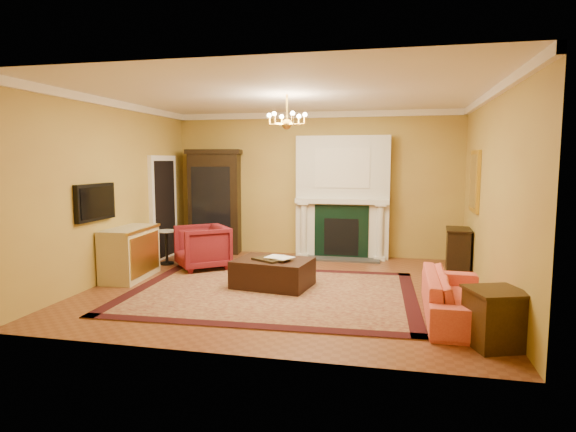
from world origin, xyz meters
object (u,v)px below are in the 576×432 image
(console_table, at_px, (458,251))
(leather_ottoman, at_px, (273,273))
(china_cabinet, at_px, (215,204))
(commode, at_px, (130,253))
(end_table, at_px, (495,320))
(coral_sofa, at_px, (457,289))
(pedestal_table, at_px, (167,245))
(wingback_armchair, at_px, (202,245))

(console_table, height_order, leather_ottoman, console_table)
(china_cabinet, distance_m, commode, 2.65)
(china_cabinet, height_order, commode, china_cabinet)
(china_cabinet, relative_size, end_table, 3.56)
(coral_sofa, bearing_deg, pedestal_table, 67.51)
(china_cabinet, relative_size, leather_ottoman, 1.84)
(china_cabinet, bearing_deg, end_table, -49.93)
(wingback_armchair, distance_m, end_table, 5.36)
(china_cabinet, relative_size, console_table, 2.82)
(pedestal_table, distance_m, commode, 1.17)
(console_table, distance_m, leather_ottoman, 3.48)
(console_table, bearing_deg, china_cabinet, 175.12)
(wingback_armchair, relative_size, commode, 0.76)
(end_table, xyz_separation_m, console_table, (0.06, 3.63, 0.08))
(commode, height_order, end_table, commode)
(china_cabinet, bearing_deg, coral_sofa, -45.22)
(end_table, bearing_deg, commode, 160.63)
(pedestal_table, bearing_deg, commode, -94.48)
(wingback_armchair, bearing_deg, coral_sofa, 26.86)
(pedestal_table, bearing_deg, wingback_armchair, -15.08)
(commode, xyz_separation_m, console_table, (5.51, 1.72, -0.06))
(china_cabinet, distance_m, coral_sofa, 5.81)
(commode, bearing_deg, leather_ottoman, -4.74)
(leather_ottoman, bearing_deg, end_table, -23.99)
(console_table, bearing_deg, coral_sofa, -93.07)
(console_table, bearing_deg, commode, -158.47)
(console_table, bearing_deg, pedestal_table, -169.96)
(coral_sofa, bearing_deg, wingback_armchair, 66.02)
(wingback_armchair, height_order, end_table, wingback_armchair)
(china_cabinet, height_order, wingback_armchair, china_cabinet)
(wingback_armchair, xyz_separation_m, end_table, (4.53, -2.86, -0.15))
(pedestal_table, relative_size, leather_ottoman, 0.57)
(commode, distance_m, coral_sofa, 5.26)
(end_table, bearing_deg, pedestal_table, 150.11)
(end_table, distance_m, console_table, 3.63)
(commode, relative_size, console_table, 1.55)
(pedestal_table, bearing_deg, coral_sofa, -23.23)
(coral_sofa, bearing_deg, console_table, -6.55)
(console_table, bearing_deg, end_table, -86.72)
(china_cabinet, distance_m, end_table, 6.62)
(console_table, relative_size, leather_ottoman, 0.65)
(leather_ottoman, bearing_deg, china_cabinet, 135.64)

